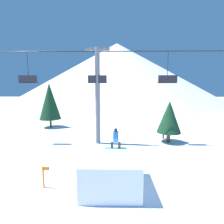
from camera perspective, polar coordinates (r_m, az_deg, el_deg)
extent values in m
plane|color=white|center=(10.56, 5.79, -23.84)|extent=(220.00, 220.00, 0.00)
cone|color=silver|center=(75.00, 1.57, 12.59)|extent=(83.08, 83.08, 23.95)
cube|color=white|center=(10.29, -0.43, -18.82)|extent=(3.11, 3.30, 1.85)
cube|color=silver|center=(11.42, -0.24, -11.20)|extent=(3.11, 0.10, 0.06)
cube|color=#1E9E6B|center=(10.99, 1.21, -11.73)|extent=(1.30, 0.26, 0.03)
cylinder|color=black|center=(10.93, 0.00, -10.72)|extent=(0.15, 0.15, 0.38)
cylinder|color=black|center=(10.93, 2.43, -10.72)|extent=(0.15, 0.15, 0.38)
cylinder|color=#1E5693|center=(10.77, 1.22, -8.10)|extent=(0.34, 0.34, 0.66)
sphere|color=black|center=(10.66, 1.23, -5.84)|extent=(0.21, 0.21, 0.21)
cylinder|color=slate|center=(17.28, -4.70, 4.98)|extent=(0.47, 0.47, 9.42)
cube|color=slate|center=(17.66, -4.87, 19.76)|extent=(2.40, 0.24, 0.24)
cylinder|color=black|center=(17.62, -4.86, 19.12)|extent=(23.80, 0.08, 0.08)
cylinder|color=#28282D|center=(19.25, -25.77, 12.99)|extent=(0.06, 0.06, 2.94)
cube|color=#232328|center=(19.15, -25.51, 8.61)|extent=(1.80, 0.44, 0.08)
cube|color=#232328|center=(19.00, -25.82, 9.67)|extent=(1.80, 0.08, 0.70)
cylinder|color=#28282D|center=(17.39, -4.81, 14.36)|extent=(0.06, 0.06, 2.94)
cube|color=#232328|center=(17.27, -4.75, 9.51)|extent=(1.80, 0.44, 0.08)
cube|color=#232328|center=(17.11, -4.83, 10.70)|extent=(1.80, 0.08, 0.70)
cylinder|color=#28282D|center=(18.03, 17.72, 13.79)|extent=(0.06, 0.06, 2.94)
cube|color=#232328|center=(17.92, 17.53, 9.12)|extent=(1.80, 0.44, 0.08)
cube|color=#232328|center=(17.77, 17.74, 10.25)|extent=(1.80, 0.08, 0.70)
cylinder|color=#4C3823|center=(19.21, 17.90, -7.81)|extent=(0.38, 0.38, 1.02)
cone|color=#14381E|center=(18.77, 18.17, -1.49)|extent=(2.45, 2.45, 3.26)
cylinder|color=#4C3823|center=(26.70, -19.38, -3.43)|extent=(0.28, 0.28, 1.17)
cone|color=#14381E|center=(26.30, -19.68, 3.35)|extent=(2.99, 2.99, 5.15)
cylinder|color=orange|center=(11.06, -21.50, -19.16)|extent=(0.10, 0.10, 1.23)
cube|color=orange|center=(10.79, -20.71, -16.92)|extent=(0.36, 0.02, 0.20)
cylinder|color=black|center=(20.37, 16.37, -7.71)|extent=(0.17, 0.17, 0.45)
cylinder|color=#471956|center=(20.24, 16.42, -6.27)|extent=(0.24, 0.24, 0.60)
sphere|color=#232328|center=(20.15, 16.47, -5.19)|extent=(0.18, 0.18, 0.18)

